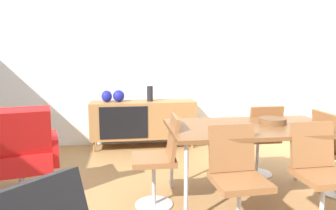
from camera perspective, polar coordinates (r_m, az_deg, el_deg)
wall_back at (r=5.05m, az=-9.24°, el=8.72°), size 6.80×0.12×2.80m
sideboard at (r=4.85m, az=-4.55°, el=-2.61°), size 1.60×0.45×0.72m
vase_cobalt at (r=4.80m, az=-3.32°, el=2.08°), size 0.09×0.09×0.23m
vase_sculptural_dark at (r=4.79m, az=-11.10°, el=1.57°), size 0.16×0.16×0.17m
vase_ceramic_small at (r=4.79m, az=-8.96°, el=1.64°), size 0.17×0.17×0.18m
dining_table at (r=3.12m, az=15.03°, el=-4.41°), size 1.60×0.90×0.74m
wooden_bowl_on_table at (r=3.24m, az=18.49°, el=-2.78°), size 0.26×0.26×0.06m
dining_chair_back_right at (r=3.81m, az=16.47°, el=-5.64°), size 0.40×0.43×0.86m
dining_chair_far_end at (r=3.61m, az=28.05°, el=-7.09°), size 0.44×0.41×0.86m
dining_chair_front_left at (r=2.56m, az=12.39°, el=-12.56°), size 0.42×0.44×0.86m
dining_chair_near_window at (r=2.95m, az=-1.43°, el=-9.45°), size 0.44×0.41×0.86m
dining_chair_front_right at (r=2.87m, az=25.85°, el=-10.87°), size 0.41×0.43×0.86m
lounge_chair_red at (r=3.42m, az=-25.45°, el=-7.81°), size 0.82×0.78×0.95m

